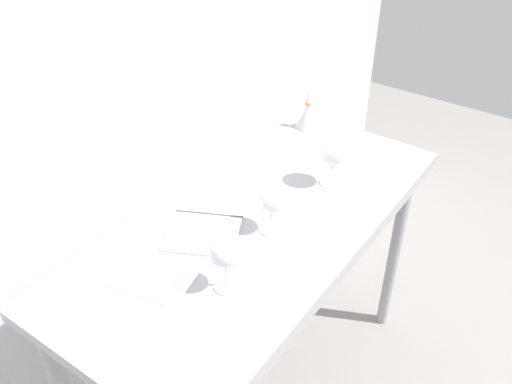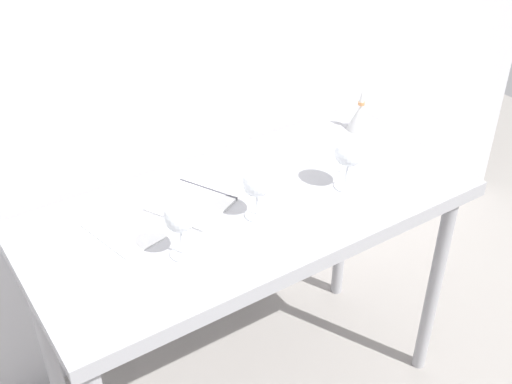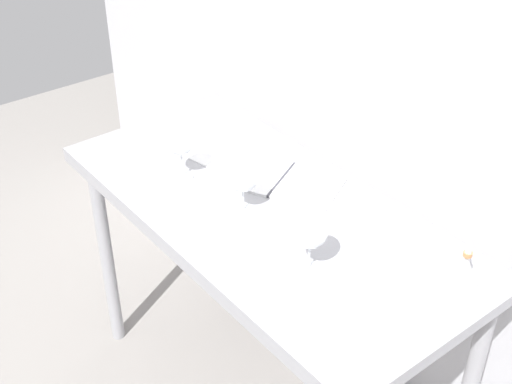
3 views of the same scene
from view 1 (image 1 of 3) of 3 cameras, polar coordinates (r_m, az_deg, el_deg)
The scene contains 9 objects.
back_wall at distance 1.83m, azimuth -12.91°, elevation 12.86°, with size 3.80×0.04×2.60m, color #BDBDC2.
steel_counter at distance 1.81m, azimuth 0.18°, elevation -5.35°, with size 1.40×0.65×0.90m.
wine_glass_near_left at distance 1.44m, azimuth -3.19°, elevation -6.21°, with size 0.09×0.09×0.17m.
wine_glass_near_center at distance 1.63m, azimuth 1.63°, elevation -0.75°, with size 0.09×0.09×0.17m.
wine_glass_near_right at distance 1.85m, azimuth 7.92°, elevation 4.04°, with size 0.09×0.09×0.18m.
open_notebook at distance 1.76m, azimuth -4.78°, elevation -2.35°, with size 0.43×0.36×0.01m.
tasting_sheet_upper at distance 2.07m, azimuth 4.02°, elevation 4.02°, with size 0.18×0.20×0.00m, color white.
tasting_sheet_lower at distance 1.58m, azimuth -10.71°, elevation -8.54°, with size 0.15×0.23×0.00m, color white.
decanter_funnel at distance 2.22m, azimuth 5.29°, elevation 7.79°, with size 0.09×0.09×0.15m.
Camera 1 is at (-1.12, -0.79, 1.99)m, focal length 39.04 mm.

